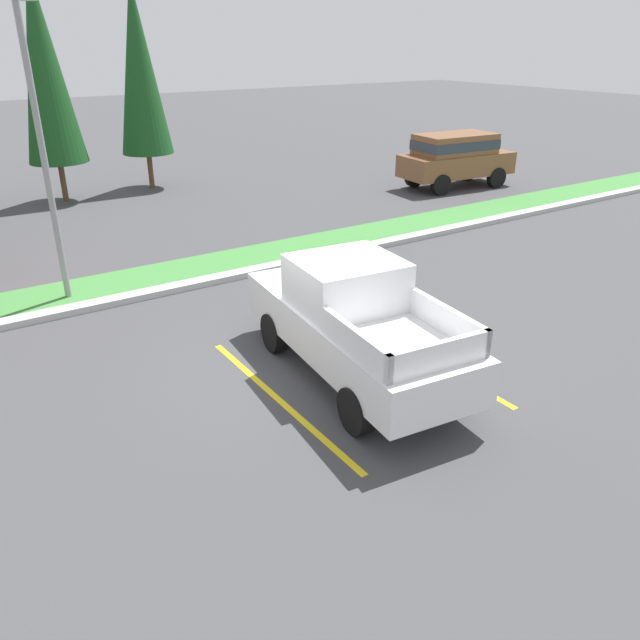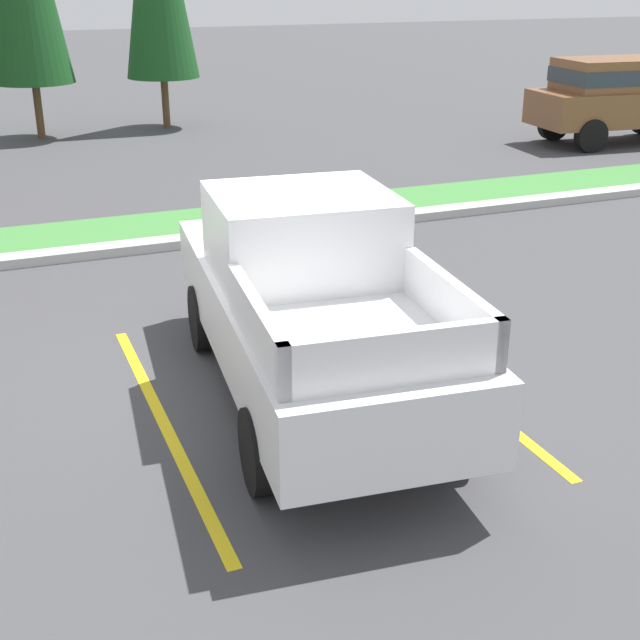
# 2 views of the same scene
# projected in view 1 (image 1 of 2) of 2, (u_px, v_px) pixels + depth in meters

# --- Properties ---
(ground_plane) EXTENTS (120.00, 120.00, 0.00)m
(ground_plane) POSITION_uv_depth(u_px,v_px,m) (312.00, 367.00, 11.55)
(ground_plane) COLOR #424244
(parking_line_near) EXTENTS (0.12, 4.80, 0.01)m
(parking_line_near) POSITION_uv_depth(u_px,v_px,m) (279.00, 399.00, 10.50)
(parking_line_near) COLOR yellow
(parking_line_near) RESTS_ON ground
(parking_line_far) EXTENTS (0.12, 4.80, 0.01)m
(parking_line_far) POSITION_uv_depth(u_px,v_px,m) (418.00, 353.00, 12.06)
(parking_line_far) COLOR yellow
(parking_line_far) RESTS_ON ground
(curb_strip) EXTENTS (56.00, 0.40, 0.15)m
(curb_strip) POSITION_uv_depth(u_px,v_px,m) (201.00, 282.00, 15.31)
(curb_strip) COLOR #B2B2AD
(curb_strip) RESTS_ON ground
(grass_median) EXTENTS (56.00, 1.80, 0.06)m
(grass_median) POSITION_uv_depth(u_px,v_px,m) (184.00, 271.00, 16.17)
(grass_median) COLOR #42843D
(grass_median) RESTS_ON ground
(pickup_truck_main) EXTENTS (2.43, 5.39, 2.10)m
(pickup_truck_main) POSITION_uv_depth(u_px,v_px,m) (353.00, 321.00, 10.89)
(pickup_truck_main) COLOR black
(pickup_truck_main) RESTS_ON ground
(suv_distant) EXTENTS (4.74, 2.26, 2.10)m
(suv_distant) POSITION_uv_depth(u_px,v_px,m) (456.00, 156.00, 24.73)
(suv_distant) COLOR black
(suv_distant) RESTS_ON ground
(street_light) EXTENTS (0.24, 1.49, 6.36)m
(street_light) POSITION_uv_depth(u_px,v_px,m) (41.00, 135.00, 12.89)
(street_light) COLOR gray
(street_light) RESTS_ON ground
(cypress_tree_right_inner) EXTENTS (2.05, 2.05, 7.89)m
(cypress_tree_right_inner) POSITION_uv_depth(u_px,v_px,m) (44.00, 66.00, 21.23)
(cypress_tree_right_inner) COLOR brown
(cypress_tree_right_inner) RESTS_ON ground
(cypress_tree_rightmost) EXTENTS (1.98, 1.98, 7.61)m
(cypress_tree_rightmost) POSITION_uv_depth(u_px,v_px,m) (139.00, 68.00, 23.33)
(cypress_tree_rightmost) COLOR brown
(cypress_tree_rightmost) RESTS_ON ground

